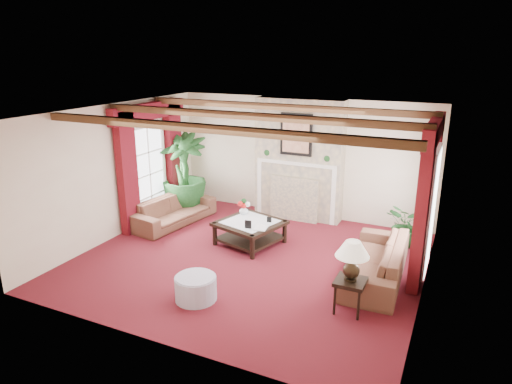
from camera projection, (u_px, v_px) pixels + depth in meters
The scene contains 23 objects.
floor at pixel (250, 260), 8.39m from camera, with size 6.00×6.00×0.00m, color #4E0E17.
ceiling at pixel (249, 112), 7.59m from camera, with size 6.00×6.00×0.00m, color white.
back_wall at pixel (302, 158), 10.37m from camera, with size 6.00×0.02×2.70m, color beige.
left_wall at pixel (116, 171), 9.20m from camera, with size 0.02×5.50×2.70m, color beige.
right_wall at pixel (431, 215), 6.78m from camera, with size 0.02×5.50×2.70m, color beige.
ceiling_beams at pixel (249, 116), 7.61m from camera, with size 6.00×3.00×0.12m, color #3C2513, non-canonical shape.
fireplace at pixel (301, 98), 9.80m from camera, with size 2.00×0.52×2.70m, color tan, non-canonical shape.
french_door_left at pixel (146, 126), 9.82m from camera, with size 0.10×1.10×2.16m, color white, non-canonical shape.
french_door_right at pixel (440, 150), 7.43m from camera, with size 0.10×1.10×2.16m, color white, non-canonical shape.
curtains_left at pixel (148, 106), 9.65m from camera, with size 0.20×2.40×2.55m, color #4D0A15, non-canonical shape.
curtains_right at pixel (436, 124), 7.34m from camera, with size 0.20×2.40×2.55m, color #4D0A15, non-canonical shape.
sofa_left at pixel (174, 206), 10.06m from camera, with size 0.90×2.09×0.79m, color #370F16.
sofa_right at pixel (377, 254), 7.61m from camera, with size 0.74×2.24×0.87m, color #370F16.
potted_palm at pixel (185, 190), 10.75m from camera, with size 1.65×2.14×1.06m, color black.
small_plant at pixel (406, 230), 8.89m from camera, with size 1.14×1.13×0.66m, color black.
coffee_table at pixel (250, 233), 9.03m from camera, with size 1.13×1.13×0.46m, color black, non-canonical shape.
side_table at pixel (349, 296), 6.67m from camera, with size 0.43×0.43×0.51m, color black, non-canonical shape.
ottoman at pixel (196, 288), 7.01m from camera, with size 0.64×0.64×0.38m, color #9794A8.
table_lamp at pixel (352, 260), 6.50m from camera, with size 0.49×0.49×0.62m, color black, non-canonical shape.
flower_vase at pixel (244, 210), 9.34m from camera, with size 0.22×0.23×0.19m, color silver.
book at pixel (255, 220), 8.61m from camera, with size 0.23×0.06×0.31m, color black.
photo_frame_a at pixel (248, 225), 8.59m from camera, with size 0.13×0.02×0.17m, color black, non-canonical shape.
photo_frame_b at pixel (269, 220), 8.91m from camera, with size 0.09×0.02×0.12m, color black, non-canonical shape.
Camera 1 is at (3.34, -6.87, 3.69)m, focal length 32.00 mm.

